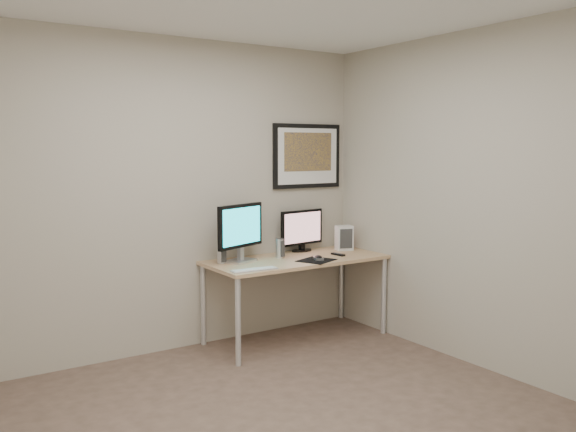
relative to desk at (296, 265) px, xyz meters
name	(u,v)px	position (x,y,z in m)	size (l,w,h in m)	color
floor	(286,422)	(-1.00, -1.35, -0.66)	(3.60, 3.60, 0.00)	#4B3B2E
room	(248,156)	(-1.00, -0.90, 0.98)	(3.60, 3.60, 3.60)	white
desk	(296,265)	(0.00, 0.00, 0.00)	(1.60, 0.70, 0.73)	#AB8453
framed_art	(307,156)	(0.35, 0.33, 0.96)	(0.75, 0.04, 0.60)	black
monitor_large	(240,230)	(-0.50, 0.11, 0.34)	(0.52, 0.25, 0.49)	#BBBBC0
monitor_tv	(302,229)	(0.24, 0.26, 0.27)	(0.50, 0.14, 0.39)	black
speaker_left	(221,253)	(-0.66, 0.15, 0.15)	(0.07, 0.07, 0.17)	#BBBBC0
speaker_right	(280,248)	(-0.12, 0.09, 0.15)	(0.07, 0.07, 0.17)	#BBBBC0
keyboard	(254,270)	(-0.58, -0.26, 0.07)	(0.38, 0.10, 0.01)	#B9B9BE
mousepad	(316,260)	(0.08, -0.19, 0.07)	(0.29, 0.26, 0.00)	black
mouse	(318,257)	(0.11, -0.19, 0.09)	(0.06, 0.11, 0.04)	black
remote	(338,254)	(0.40, -0.09, 0.08)	(0.04, 0.15, 0.02)	black
fan_unit	(344,238)	(0.62, 0.11, 0.18)	(0.15, 0.11, 0.23)	silver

